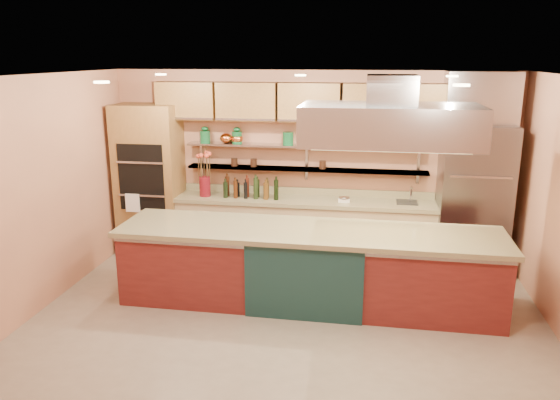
% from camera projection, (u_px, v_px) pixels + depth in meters
% --- Properties ---
extents(floor, '(6.00, 5.00, 0.02)m').
position_uv_depth(floor, '(285.00, 327.00, 6.26)').
color(floor, gray).
rests_on(floor, ground).
extents(ceiling, '(6.00, 5.00, 0.02)m').
position_uv_depth(ceiling, '(286.00, 77.00, 5.54)').
color(ceiling, black).
rests_on(ceiling, wall_back).
extents(wall_back, '(6.00, 0.04, 2.80)m').
position_uv_depth(wall_back, '(310.00, 164.00, 8.28)').
color(wall_back, tan).
rests_on(wall_back, floor).
extents(wall_front, '(6.00, 0.04, 2.80)m').
position_uv_depth(wall_front, '(227.00, 314.00, 3.52)').
color(wall_front, tan).
rests_on(wall_front, floor).
extents(wall_left, '(0.04, 5.00, 2.80)m').
position_uv_depth(wall_left, '(32.00, 198.00, 6.36)').
color(wall_left, tan).
rests_on(wall_left, floor).
extents(oven_stack, '(0.95, 0.64, 2.30)m').
position_uv_depth(oven_stack, '(150.00, 179.00, 8.42)').
color(oven_stack, olive).
rests_on(oven_stack, floor).
extents(refrigerator, '(0.95, 0.72, 2.10)m').
position_uv_depth(refrigerator, '(473.00, 199.00, 7.67)').
color(refrigerator, slate).
rests_on(refrigerator, floor).
extents(back_counter, '(3.84, 0.64, 0.93)m').
position_uv_depth(back_counter, '(304.00, 229.00, 8.25)').
color(back_counter, tan).
rests_on(back_counter, floor).
extents(wall_shelf_lower, '(3.60, 0.26, 0.03)m').
position_uv_depth(wall_shelf_lower, '(306.00, 169.00, 8.18)').
color(wall_shelf_lower, '#A6A8AD').
rests_on(wall_shelf_lower, wall_back).
extents(wall_shelf_upper, '(3.60, 0.26, 0.03)m').
position_uv_depth(wall_shelf_upper, '(306.00, 146.00, 8.09)').
color(wall_shelf_upper, '#A6A8AD').
rests_on(wall_shelf_upper, wall_back).
extents(upper_cabinets, '(4.60, 0.36, 0.55)m').
position_uv_depth(upper_cabinets, '(310.00, 102.00, 7.87)').
color(upper_cabinets, olive).
rests_on(upper_cabinets, wall_back).
extents(range_hood, '(2.00, 1.00, 0.45)m').
position_uv_depth(range_hood, '(390.00, 125.00, 6.15)').
color(range_hood, '#A6A8AD').
rests_on(range_hood, ceiling).
extents(ceiling_downlights, '(4.00, 2.80, 0.02)m').
position_uv_depth(ceiling_downlights, '(289.00, 79.00, 5.74)').
color(ceiling_downlights, '#FFE5A5').
rests_on(ceiling_downlights, ceiling).
extents(island, '(4.61, 1.05, 0.96)m').
position_uv_depth(island, '(309.00, 266.00, 6.75)').
color(island, maroon).
rests_on(island, floor).
extents(flower_vase, '(0.22, 0.22, 0.30)m').
position_uv_depth(flower_vase, '(205.00, 186.00, 8.27)').
color(flower_vase, maroon).
rests_on(flower_vase, back_counter).
extents(oil_bottle_cluster, '(0.93, 0.53, 0.29)m').
position_uv_depth(oil_bottle_cluster, '(251.00, 189.00, 8.16)').
color(oil_bottle_cluster, black).
rests_on(oil_bottle_cluster, back_counter).
extents(kitchen_scale, '(0.18, 0.14, 0.09)m').
position_uv_depth(kitchen_scale, '(344.00, 199.00, 7.97)').
color(kitchen_scale, white).
rests_on(kitchen_scale, back_counter).
extents(bar_faucet, '(0.04, 0.04, 0.24)m').
position_uv_depth(bar_faucet, '(411.00, 195.00, 7.90)').
color(bar_faucet, silver).
rests_on(bar_faucet, back_counter).
extents(copper_kettle, '(0.22, 0.22, 0.15)m').
position_uv_depth(copper_kettle, '(226.00, 138.00, 8.25)').
color(copper_kettle, orange).
rests_on(copper_kettle, wall_shelf_upper).
extents(green_canister, '(0.18, 0.18, 0.19)m').
position_uv_depth(green_canister, '(288.00, 138.00, 8.10)').
color(green_canister, '#114F26').
rests_on(green_canister, wall_shelf_upper).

